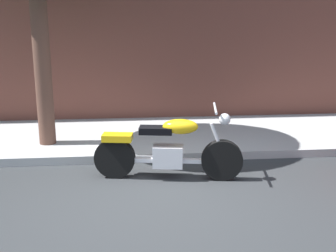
% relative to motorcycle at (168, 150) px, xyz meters
% --- Properties ---
extents(ground_plane, '(60.00, 60.00, 0.00)m').
position_rel_motorcycle_xyz_m(ground_plane, '(-0.26, -0.67, -0.45)').
color(ground_plane, '#303335').
extents(sidewalk, '(24.84, 2.59, 0.14)m').
position_rel_motorcycle_xyz_m(sidewalk, '(-0.26, 2.03, -0.38)').
color(sidewalk, '#B0B0B0').
rests_on(sidewalk, ground).
extents(motorcycle, '(2.21, 0.76, 1.11)m').
position_rel_motorcycle_xyz_m(motorcycle, '(0.00, 0.00, 0.00)').
color(motorcycle, black).
rests_on(motorcycle, ground).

